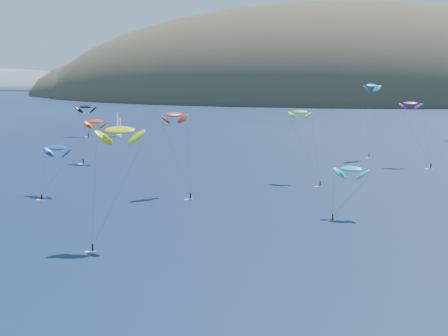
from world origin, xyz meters
TOP-DOWN VIEW (x-y plane):
  - island at (39.40, 562.36)m, footprint 730.00×300.00m
  - sailboat at (-78.79, 212.19)m, footprint 10.33×8.87m
  - kitesurfer_1 at (-60.26, 136.49)m, footprint 8.98×8.01m
  - kitesurfer_2 at (-19.52, 45.76)m, footprint 9.66×11.50m
  - kitesurfer_3 at (10.66, 116.58)m, footprint 10.41×12.36m
  - kitesurfer_4 at (33.59, 165.48)m, footprint 8.52×8.51m
  - kitesurfer_5 at (24.42, 73.48)m, footprint 8.41×7.95m
  - kitesurfer_6 at (45.63, 150.73)m, footprint 10.64×11.03m
  - kitesurfer_9 at (-20.80, 91.79)m, footprint 10.51×12.11m
  - kitesurfer_10 at (-50.78, 85.45)m, footprint 8.53×11.67m
  - kitesurfer_12 at (-94.11, 210.97)m, footprint 10.10×8.40m

SIDE VIEW (x-z plane):
  - island at x=39.40m, z-range -115.74..94.26m
  - sailboat at x=-78.79m, z-range -5.30..7.29m
  - kitesurfer_5 at x=24.42m, z-range 4.34..17.22m
  - kitesurfer_10 at x=-50.78m, z-range 4.93..19.31m
  - kitesurfer_12 at x=-94.11m, z-range 5.50..21.89m
  - kitesurfer_1 at x=-60.26m, z-range 5.87..22.45m
  - kitesurfer_3 at x=10.66m, z-range 9.02..30.83m
  - kitesurfer_6 at x=45.63m, z-range 9.26..31.95m
  - kitesurfer_9 at x=-20.80m, z-range 9.26..32.16m
  - kitesurfer_2 at x=-19.52m, z-range 9.52..33.57m
  - kitesurfer_4 at x=33.59m, z-range 11.81..40.10m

